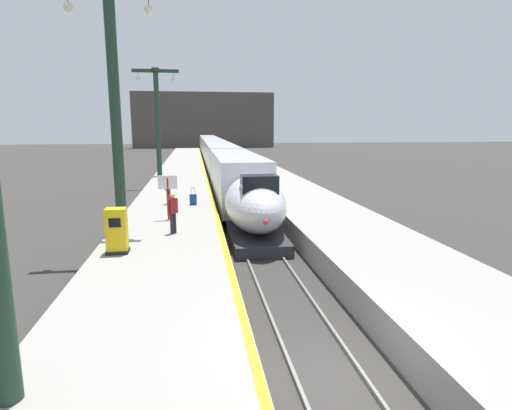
% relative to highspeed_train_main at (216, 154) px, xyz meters
% --- Properties ---
extents(ground_plane, '(260.00, 260.00, 0.00)m').
position_rel_highspeed_train_main_xyz_m(ground_plane, '(0.00, -45.02, -1.97)').
color(ground_plane, '#33302D').
extents(platform_left, '(4.80, 110.00, 1.05)m').
position_rel_highspeed_train_main_xyz_m(platform_left, '(-4.05, -20.27, -1.45)').
color(platform_left, gray).
rests_on(platform_left, ground).
extents(platform_right, '(4.80, 110.00, 1.05)m').
position_rel_highspeed_train_main_xyz_m(platform_right, '(4.05, -20.27, -1.45)').
color(platform_right, gray).
rests_on(platform_right, ground).
extents(platform_left_safety_stripe, '(0.20, 107.80, 0.01)m').
position_rel_highspeed_train_main_xyz_m(platform_left_safety_stripe, '(-1.77, -20.27, -0.92)').
color(platform_left_safety_stripe, yellow).
rests_on(platform_left_safety_stripe, platform_left).
extents(rail_main_left, '(0.08, 110.00, 0.12)m').
position_rel_highspeed_train_main_xyz_m(rail_main_left, '(-0.75, -17.52, -1.91)').
color(rail_main_left, slate).
rests_on(rail_main_left, ground).
extents(rail_main_right, '(0.08, 110.00, 0.12)m').
position_rel_highspeed_train_main_xyz_m(rail_main_right, '(0.75, -17.52, -1.91)').
color(rail_main_right, slate).
rests_on(rail_main_right, ground).
extents(highspeed_train_main, '(2.92, 75.13, 3.60)m').
position_rel_highspeed_train_main_xyz_m(highspeed_train_main, '(0.00, 0.00, 0.00)').
color(highspeed_train_main, silver).
rests_on(highspeed_train_main, ground).
extents(station_column_mid, '(4.00, 0.68, 9.84)m').
position_rel_highspeed_train_main_xyz_m(station_column_mid, '(-5.90, -34.99, 4.95)').
color(station_column_mid, '#1E3828').
rests_on(station_column_mid, platform_left).
extents(station_column_far, '(4.00, 0.68, 9.36)m').
position_rel_highspeed_train_main_xyz_m(station_column_far, '(-5.90, -14.43, 4.70)').
color(station_column_far, '#1E3828').
rests_on(station_column_far, platform_left).
extents(passenger_near_edge, '(0.38, 0.50, 1.69)m').
position_rel_highspeed_train_main_xyz_m(passenger_near_edge, '(-4.31, -28.80, 0.07)').
color(passenger_near_edge, '#23232D').
rests_on(passenger_near_edge, platform_left).
extents(passenger_mid_platform, '(0.42, 0.44, 1.69)m').
position_rel_highspeed_train_main_xyz_m(passenger_mid_platform, '(-3.74, -35.64, 0.07)').
color(passenger_mid_platform, '#23232D').
rests_on(passenger_mid_platform, platform_left).
extents(rolling_suitcase, '(0.40, 0.22, 0.98)m').
position_rel_highspeed_train_main_xyz_m(rolling_suitcase, '(-2.92, -29.28, -0.62)').
color(rolling_suitcase, navy).
rests_on(rolling_suitcase, platform_left).
extents(ticket_machine_yellow, '(0.76, 0.62, 1.60)m').
position_rel_highspeed_train_main_xyz_m(ticket_machine_yellow, '(-5.55, -38.17, -0.18)').
color(ticket_machine_yellow, yellow).
rests_on(ticket_machine_yellow, platform_left).
extents(departure_info_board, '(0.90, 0.10, 2.12)m').
position_rel_highspeed_train_main_xyz_m(departure_info_board, '(-4.07, -32.95, 0.58)').
color(departure_info_board, maroon).
rests_on(departure_info_board, platform_left).
extents(terminus_back_wall, '(36.00, 2.00, 14.00)m').
position_rel_highspeed_train_main_xyz_m(terminus_back_wall, '(0.00, 56.98, 5.03)').
color(terminus_back_wall, '#4C4742').
rests_on(terminus_back_wall, ground).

